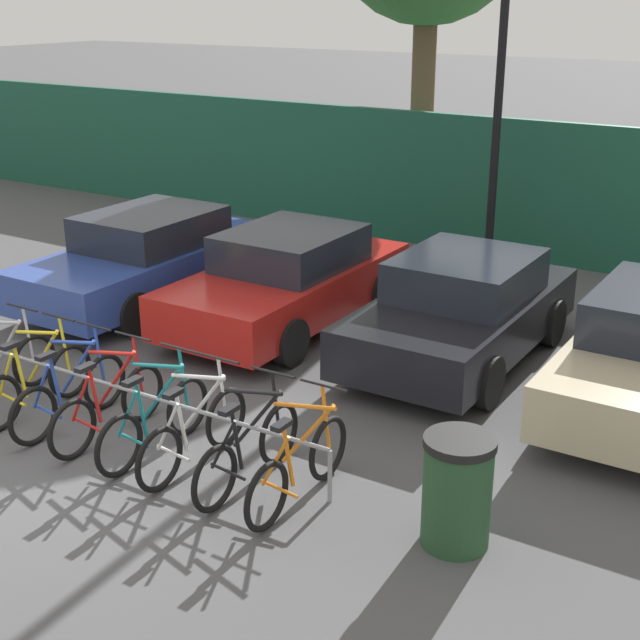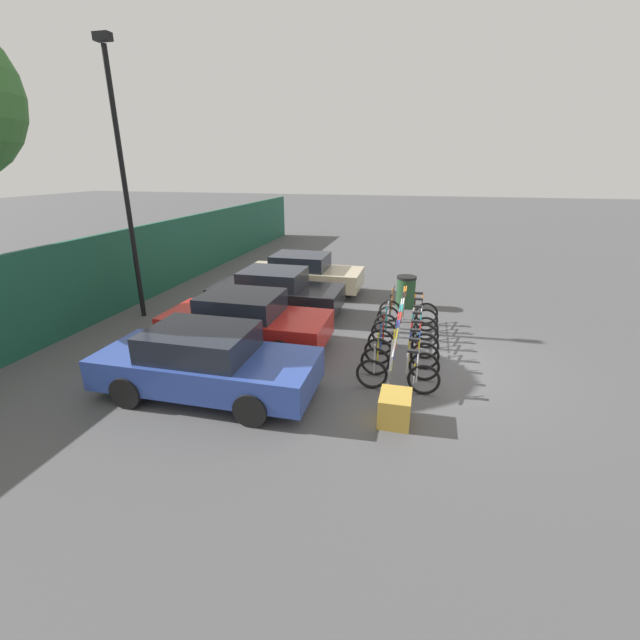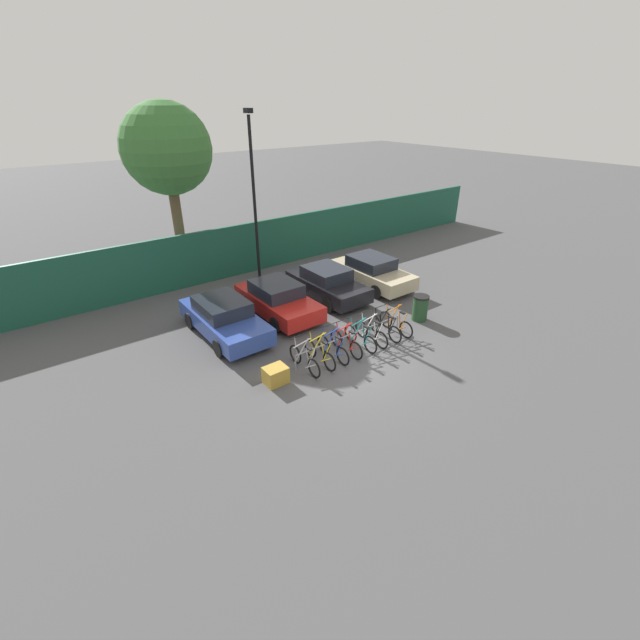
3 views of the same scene
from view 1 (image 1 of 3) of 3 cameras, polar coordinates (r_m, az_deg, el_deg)
The scene contains 15 objects.
ground_plane at distance 9.86m, azimuth -16.30°, elevation -8.13°, with size 120.00×120.00×0.00m, color #4C4C4F.
hoarding_wall at distance 16.86m, azimuth 7.86°, elevation 8.78°, with size 36.00×0.16×2.49m, color #19513D.
bike_rack at distance 9.68m, azimuth -11.38°, elevation -4.93°, with size 4.75×0.04×0.57m.
bicycle_yellow at distance 10.64m, azimuth -17.78°, elevation -3.86°, with size 0.68×1.71×1.05m.
bicycle_blue at distance 10.25m, azimuth -15.71°, elevation -4.58°, with size 0.68×1.71×1.05m.
bicycle_red at distance 9.86m, azimuth -13.37°, elevation -5.39°, with size 0.68×1.71×1.05m.
bicycle_teal at distance 9.44m, azimuth -10.54°, elevation -6.36°, with size 0.68×1.71×1.05m.
bicycle_white at distance 9.12m, azimuth -8.06°, elevation -7.19°, with size 0.68×1.71×1.05m.
bicycle_black at distance 8.75m, azimuth -4.61°, elevation -8.32°, with size 0.68×1.71×1.05m.
bicycle_orange at distance 8.45m, azimuth -1.36°, elevation -9.36°, with size 0.68×1.71×1.05m.
car_blue at distance 14.05m, azimuth -10.89°, elevation 3.97°, with size 1.91×4.38×1.40m.
car_red at distance 12.74m, azimuth -2.08°, elevation 2.62°, with size 1.91×4.15×1.40m.
car_black at distance 11.65m, azimuth 9.06°, elevation 0.66°, with size 1.91×4.01×1.40m.
lamp_post at distance 15.09m, azimuth 11.70°, elevation 18.29°, with size 0.24×0.44×7.53m.
trash_bin at distance 7.89m, azimuth 8.77°, elevation -10.76°, with size 0.63×0.63×1.03m.
Camera 1 is at (6.71, -5.60, 4.56)m, focal length 50.00 mm.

